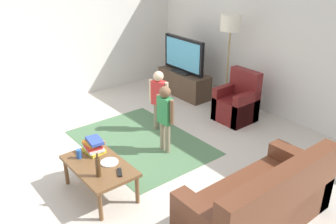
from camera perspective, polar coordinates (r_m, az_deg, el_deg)
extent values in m
plane|color=beige|center=(5.30, -5.12, -8.10)|extent=(7.80, 7.80, 0.00)
cube|color=silver|center=(6.76, 16.39, 10.74)|extent=(6.00, 0.12, 2.70)
cube|color=silver|center=(7.34, -19.01, 11.44)|extent=(0.12, 6.00, 2.70)
cube|color=#4C724C|center=(5.83, -4.26, -4.76)|extent=(2.20, 1.60, 0.01)
cube|color=#4C3828|center=(7.59, 2.51, 4.50)|extent=(1.20, 0.44, 0.50)
cube|color=black|center=(7.62, 2.21, 3.36)|extent=(1.10, 0.32, 0.03)
cube|color=black|center=(7.50, 2.43, 6.37)|extent=(0.44, 0.28, 0.03)
cube|color=black|center=(7.39, 2.48, 8.98)|extent=(1.10, 0.07, 0.68)
cube|color=#59B2D8|center=(7.37, 2.26, 8.94)|extent=(1.00, 0.01, 0.58)
cube|color=brown|center=(4.29, 13.48, -14.29)|extent=(0.80, 1.80, 0.42)
cube|color=brown|center=(4.03, 17.19, -13.73)|extent=(0.20, 1.80, 0.86)
cube|color=brown|center=(4.80, 19.67, -9.23)|extent=(0.80, 0.20, 0.60)
cube|color=#B22823|center=(4.41, 19.99, -8.42)|extent=(0.10, 0.32, 0.32)
cube|color=maroon|center=(6.57, 10.47, 0.39)|extent=(0.60, 0.60, 0.42)
cube|color=maroon|center=(6.63, 11.89, 2.77)|extent=(0.60, 0.16, 0.90)
cube|color=maroon|center=(6.67, 8.99, 1.76)|extent=(0.12, 0.60, 0.60)
cube|color=maroon|center=(6.39, 12.13, 0.44)|extent=(0.12, 0.60, 0.60)
cylinder|color=#262626|center=(7.10, 8.89, 0.64)|extent=(0.28, 0.28, 0.02)
cylinder|color=#99844C|center=(6.83, 9.30, 6.40)|extent=(0.03, 0.03, 1.50)
cylinder|color=silver|center=(6.62, 9.82, 13.66)|extent=(0.36, 0.36, 0.28)
cylinder|color=gray|center=(6.15, -1.89, -0.66)|extent=(0.08, 0.08, 0.47)
cylinder|color=gray|center=(6.10, -0.96, -0.86)|extent=(0.08, 0.08, 0.47)
cube|color=red|center=(5.95, -1.47, 3.04)|extent=(0.25, 0.21, 0.40)
sphere|color=beige|center=(5.85, -1.50, 5.63)|extent=(0.17, 0.17, 0.17)
cylinder|color=beige|center=(6.01, -2.68, 3.43)|extent=(0.06, 0.06, 0.36)
cylinder|color=beige|center=(5.88, -0.24, 2.99)|extent=(0.06, 0.06, 0.36)
cylinder|color=gray|center=(5.52, -0.84, -3.73)|extent=(0.08, 0.08, 0.47)
cylinder|color=gray|center=(5.45, -0.05, -4.15)|extent=(0.08, 0.08, 0.47)
cube|color=#338C4C|center=(5.29, -0.46, 0.25)|extent=(0.23, 0.14, 0.41)
sphere|color=brown|center=(5.18, -0.47, 3.14)|extent=(0.17, 0.17, 0.17)
cylinder|color=brown|center=(5.38, -1.50, 0.91)|extent=(0.06, 0.06, 0.36)
cylinder|color=brown|center=(5.18, 0.61, -0.03)|extent=(0.06, 0.06, 0.36)
cube|color=brown|center=(4.59, -10.76, -8.27)|extent=(1.00, 0.60, 0.04)
cylinder|color=brown|center=(4.97, -15.65, -8.92)|extent=(0.05, 0.05, 0.38)
cylinder|color=brown|center=(4.29, -10.56, -14.34)|extent=(0.05, 0.05, 0.38)
cylinder|color=brown|center=(5.13, -10.55, -7.16)|extent=(0.05, 0.05, 0.38)
cylinder|color=brown|center=(4.48, -4.85, -12.00)|extent=(0.05, 0.05, 0.38)
cube|color=yellow|center=(4.83, -11.54, -5.93)|extent=(0.29, 0.23, 0.04)
cube|color=white|center=(4.81, -11.55, -5.54)|extent=(0.29, 0.23, 0.04)
cube|color=red|center=(4.80, -11.76, -5.11)|extent=(0.29, 0.23, 0.04)
cube|color=orange|center=(4.79, -11.57, -4.67)|extent=(0.23, 0.23, 0.03)
cube|color=#334CA5|center=(4.75, -11.43, -4.39)|extent=(0.29, 0.20, 0.04)
cylinder|color=#4C3319|center=(4.30, -10.89, -8.48)|extent=(0.06, 0.06, 0.24)
cylinder|color=#4C3319|center=(4.22, -11.05, -6.75)|extent=(0.02, 0.02, 0.06)
cube|color=black|center=(4.37, -7.58, -9.36)|extent=(0.17, 0.12, 0.02)
cylinder|color=#2659B2|center=(4.72, -13.76, -6.41)|extent=(0.07, 0.07, 0.12)
cylinder|color=white|center=(4.58, -9.16, -7.78)|extent=(0.22, 0.22, 0.02)
cube|color=silver|center=(4.56, -9.04, -7.77)|extent=(0.12, 0.11, 0.01)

